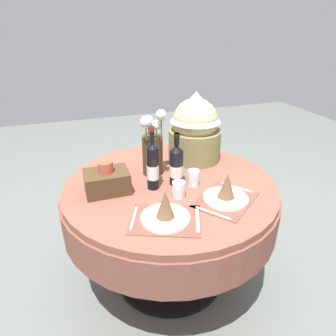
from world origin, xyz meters
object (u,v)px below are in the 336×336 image
Objects in this scene: wine_bottle_centre at (176,165)px; tumbler_near_right at (193,178)px; gift_tub_back_right at (195,125)px; dining_table at (170,204)px; flower_vase at (153,146)px; wine_bottle_left at (153,166)px; place_setting_left at (165,212)px; place_setting_right at (226,192)px; woven_basket_side_left at (107,181)px; tumbler_near_left at (179,189)px.

wine_bottle_centre reaches higher than tumbler_near_right.
dining_table is at bearing -134.98° from gift_tub_back_right.
flower_vase reaches higher than wine_bottle_centre.
wine_bottle_left is at bearing -141.46° from gift_tub_back_right.
wine_bottle_centre is (0.17, 0.32, 0.07)m from place_setting_left.
wine_bottle_left reaches higher than dining_table.
tumbler_near_right is at bearing 115.65° from place_setting_right.
place_setting_right is at bearing 10.50° from place_setting_left.
place_setting_left is 0.96× the size of place_setting_right.
wine_bottle_left is (-0.11, -0.03, 0.29)m from dining_table.
place_setting_left is 0.43m from woven_basket_side_left.
wine_bottle_left reaches higher than place_setting_left.
tumbler_near_left is at bearing -92.65° from dining_table.
tumbler_near_left is at bearing 153.46° from place_setting_right.
dining_table is 2.99× the size of flower_vase.
woven_basket_side_left is at bearing -157.85° from gift_tub_back_right.
place_setting_right is 1.77× the size of woven_basket_side_left.
flower_vase is 4.70× the size of tumbler_near_left.
gift_tub_back_right is 1.93× the size of woven_basket_side_left.
wine_bottle_centre reaches higher than woven_basket_side_left.
place_setting_left is 0.78m from gift_tub_back_right.
tumbler_near_right is at bearing -10.81° from wine_bottle_left.
place_setting_right is (0.22, -0.29, 0.20)m from dining_table.
dining_table is at bearing -2.10° from woven_basket_side_left.
gift_tub_back_right is (0.05, 0.56, 0.20)m from place_setting_right.
gift_tub_back_right reaches higher than tumbler_near_left.
wine_bottle_left is at bearing 169.19° from tumbler_near_right.
gift_tub_back_right is 0.71m from woven_basket_side_left.
wine_bottle_left is at bearing 84.42° from place_setting_left.
tumbler_near_right is at bearing -113.68° from gift_tub_back_right.
place_setting_left reaches higher than tumbler_near_left.
dining_table is 13.41× the size of tumbler_near_right.
gift_tub_back_right is at bearing 22.15° from woven_basket_side_left.
tumbler_near_right reaches higher than dining_table.
tumbler_near_left is 0.96× the size of tumbler_near_right.
woven_basket_side_left is at bearing 173.92° from wine_bottle_centre.
woven_basket_side_left is (-0.22, 0.37, 0.02)m from place_setting_left.
gift_tub_back_right is (0.15, 0.35, 0.19)m from tumbler_near_right.
wine_bottle_left is 3.84× the size of tumbler_near_right.
tumbler_near_left is at bearing -122.25° from gift_tub_back_right.
wine_bottle_centre is (0.09, -0.17, -0.06)m from flower_vase.
tumbler_near_right is 0.49m from woven_basket_side_left.
gift_tub_back_right is at bearing 66.32° from tumbler_near_right.
dining_table is at bearing 127.48° from place_setting_right.
wine_bottle_left is 1.17× the size of wine_bottle_centre.
tumbler_near_left is (0.10, -0.14, -0.09)m from wine_bottle_left.
wine_bottle_left reaches higher than woven_basket_side_left.
place_setting_left is 0.52m from flower_vase.
wine_bottle_left is at bearing -178.09° from wine_bottle_centre.
place_setting_left is at bearing -169.50° from place_setting_right.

